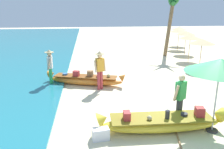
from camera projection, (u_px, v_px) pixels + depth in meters
The scene contains 15 objects.
ground_plane at pixel (165, 115), 8.37m from camera, with size 80.00×80.00×0.00m, color beige.
boat_yellow_foreground at pixel (161, 122), 7.28m from camera, with size 4.13×0.91×0.77m.
boat_orange_midground at pixel (86, 80), 11.64m from camera, with size 3.98×1.72×0.73m.
person_vendor_hatted at pixel (100, 68), 10.74m from camera, with size 0.59×0.44×1.85m.
person_tourist_customer at pixel (180, 95), 7.69m from camera, with size 0.57×0.48×1.66m.
person_vendor_assistant at pixel (50, 65), 11.35m from camera, with size 0.44×0.55×1.80m.
patio_umbrella_large at pixel (220, 66), 6.70m from camera, with size 2.03×2.03×2.34m.
parasol_row_0 at pixel (202, 41), 14.27m from camera, with size 1.60×1.60×1.91m.
parasol_row_1 at pixel (190, 37), 16.63m from camera, with size 1.60×1.60×1.91m.
parasol_row_2 at pixel (186, 33), 19.07m from camera, with size 1.60×1.60×1.91m.
parasol_row_3 at pixel (179, 30), 21.20m from camera, with size 1.60×1.60×1.91m.
parasol_row_4 at pixel (179, 28), 23.27m from camera, with size 1.60×1.60×1.91m.
palm_tree_tall_inland at pixel (173, 4), 17.59m from camera, with size 2.64×2.73×5.08m.
cooler_box at pixel (101, 134), 6.78m from camera, with size 0.49×0.28×0.36m, color silver.
paddle at pixel (182, 149), 6.30m from camera, with size 0.53×1.57×0.05m.
Camera 1 is at (-2.74, -7.37, 3.75)m, focal length 37.03 mm.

